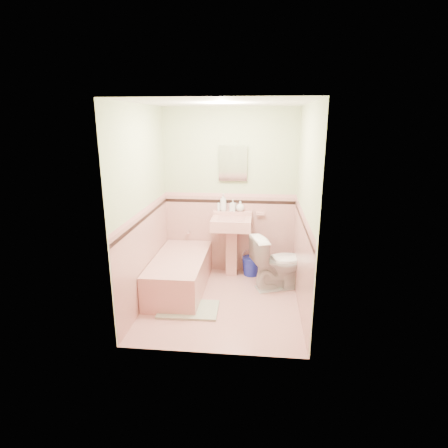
# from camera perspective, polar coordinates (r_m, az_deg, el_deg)

# --- Properties ---
(floor) EXTENTS (2.20, 2.20, 0.00)m
(floor) POSITION_cam_1_polar(r_m,az_deg,el_deg) (4.91, -0.30, -12.10)
(floor) COLOR tan
(floor) RESTS_ON ground
(ceiling) EXTENTS (2.20, 2.20, 0.00)m
(ceiling) POSITION_cam_1_polar(r_m,az_deg,el_deg) (4.34, -0.35, 18.46)
(ceiling) COLOR white
(ceiling) RESTS_ON ground
(wall_back) EXTENTS (2.50, 0.00, 2.50)m
(wall_back) POSITION_cam_1_polar(r_m,az_deg,el_deg) (5.53, 0.89, 4.89)
(wall_back) COLOR #EFE5C3
(wall_back) RESTS_ON ground
(wall_front) EXTENTS (2.50, 0.00, 2.50)m
(wall_front) POSITION_cam_1_polar(r_m,az_deg,el_deg) (3.41, -2.30, -2.13)
(wall_front) COLOR #EFE5C3
(wall_front) RESTS_ON ground
(wall_left) EXTENTS (0.00, 2.50, 2.50)m
(wall_left) POSITION_cam_1_polar(r_m,az_deg,el_deg) (4.67, -12.62, 2.45)
(wall_left) COLOR #EFE5C3
(wall_left) RESTS_ON ground
(wall_right) EXTENTS (0.00, 2.50, 2.50)m
(wall_right) POSITION_cam_1_polar(r_m,az_deg,el_deg) (4.47, 12.53, 1.85)
(wall_right) COLOR #EFE5C3
(wall_right) RESTS_ON ground
(wainscot_back) EXTENTS (2.00, 0.00, 2.00)m
(wainscot_back) POSITION_cam_1_polar(r_m,az_deg,el_deg) (5.68, 0.86, -1.58)
(wainscot_back) COLOR #D3958D
(wainscot_back) RESTS_ON ground
(wainscot_front) EXTENTS (2.00, 0.00, 2.00)m
(wainscot_front) POSITION_cam_1_polar(r_m,az_deg,el_deg) (3.68, -2.16, -11.75)
(wainscot_front) COLOR #D3958D
(wainscot_front) RESTS_ON ground
(wainscot_left) EXTENTS (0.00, 2.20, 2.20)m
(wainscot_left) POSITION_cam_1_polar(r_m,az_deg,el_deg) (4.86, -12.02, -5.02)
(wainscot_left) COLOR #D3958D
(wainscot_left) RESTS_ON ground
(wainscot_right) EXTENTS (0.00, 2.20, 2.20)m
(wainscot_right) POSITION_cam_1_polar(r_m,az_deg,el_deg) (4.67, 11.90, -5.91)
(wainscot_right) COLOR #D3958D
(wainscot_right) RESTS_ON ground
(accent_back) EXTENTS (2.00, 0.00, 2.00)m
(accent_back) POSITION_cam_1_polar(r_m,az_deg,el_deg) (5.54, 0.87, 3.54)
(accent_back) COLOR black
(accent_back) RESTS_ON ground
(accent_front) EXTENTS (2.00, 0.00, 2.00)m
(accent_front) POSITION_cam_1_polar(r_m,az_deg,el_deg) (3.47, -2.23, -4.08)
(accent_front) COLOR black
(accent_front) RESTS_ON ground
(accent_left) EXTENTS (0.00, 2.20, 2.20)m
(accent_left) POSITION_cam_1_polar(r_m,az_deg,el_deg) (4.70, -12.31, 0.91)
(accent_left) COLOR black
(accent_left) RESTS_ON ground
(accent_right) EXTENTS (0.00, 2.20, 2.20)m
(accent_right) POSITION_cam_1_polar(r_m,az_deg,el_deg) (4.50, 12.20, 0.26)
(accent_right) COLOR black
(accent_right) RESTS_ON ground
(cap_back) EXTENTS (2.00, 0.00, 2.00)m
(cap_back) POSITION_cam_1_polar(r_m,az_deg,el_deg) (5.52, 0.88, 4.55)
(cap_back) COLOR #D08E8B
(cap_back) RESTS_ON ground
(cap_front) EXTENTS (2.00, 0.00, 2.00)m
(cap_front) POSITION_cam_1_polar(r_m,az_deg,el_deg) (3.44, -2.25, -2.52)
(cap_front) COLOR #D08E8B
(cap_front) RESTS_ON ground
(cap_left) EXTENTS (0.00, 2.20, 2.20)m
(cap_left) POSITION_cam_1_polar(r_m,az_deg,el_deg) (4.68, -12.38, 2.09)
(cap_left) COLOR #D08E8B
(cap_left) RESTS_ON ground
(cap_right) EXTENTS (0.00, 2.20, 2.20)m
(cap_right) POSITION_cam_1_polar(r_m,az_deg,el_deg) (4.48, 12.28, 1.49)
(cap_right) COLOR #D08E8B
(cap_right) RESTS_ON ground
(bathtub) EXTENTS (0.70, 1.50, 0.45)m
(bathtub) POSITION_cam_1_polar(r_m,az_deg,el_deg) (5.20, -6.89, -7.80)
(bathtub) COLOR tan
(bathtub) RESTS_ON floor
(tub_faucet) EXTENTS (0.04, 0.12, 0.04)m
(tub_faucet) POSITION_cam_1_polar(r_m,az_deg,el_deg) (5.72, -5.47, -1.21)
(tub_faucet) COLOR silver
(tub_faucet) RESTS_ON wall_back
(sink) EXTENTS (0.59, 0.48, 0.92)m
(sink) POSITION_cam_1_polar(r_m,az_deg,el_deg) (5.51, 1.16, -3.69)
(sink) COLOR tan
(sink) RESTS_ON floor
(sink_faucet) EXTENTS (0.02, 0.02, 0.10)m
(sink_faucet) POSITION_cam_1_polar(r_m,az_deg,el_deg) (5.50, 1.31, 1.61)
(sink_faucet) COLOR silver
(sink_faucet) RESTS_ON sink
(medicine_cabinet) EXTENTS (0.36, 0.04, 0.45)m
(medicine_cabinet) POSITION_cam_1_polar(r_m,az_deg,el_deg) (5.43, 1.42, 9.48)
(medicine_cabinet) COLOR white
(medicine_cabinet) RESTS_ON wall_back
(soap_dish) EXTENTS (0.13, 0.07, 0.04)m
(soap_dish) POSITION_cam_1_polar(r_m,az_deg,el_deg) (5.54, 5.69, 1.65)
(soap_dish) COLOR tan
(soap_dish) RESTS_ON wall_back
(soap_bottle_left) EXTENTS (0.13, 0.13, 0.26)m
(soap_bottle_left) POSITION_cam_1_polar(r_m,az_deg,el_deg) (5.51, -0.12, 3.41)
(soap_bottle_left) COLOR #B2B2B2
(soap_bottle_left) RESTS_ON sink
(soap_bottle_mid) EXTENTS (0.10, 0.10, 0.18)m
(soap_bottle_mid) POSITION_cam_1_polar(r_m,az_deg,el_deg) (5.51, 1.39, 2.95)
(soap_bottle_mid) COLOR #B2B2B2
(soap_bottle_mid) RESTS_ON sink
(soap_bottle_right) EXTENTS (0.16, 0.16, 0.16)m
(soap_bottle_right) POSITION_cam_1_polar(r_m,az_deg,el_deg) (5.50, 2.54, 2.81)
(soap_bottle_right) COLOR #B2B2B2
(soap_bottle_right) RESTS_ON sink
(tube) EXTENTS (0.04, 0.04, 0.12)m
(tube) POSITION_cam_1_polar(r_m,az_deg,el_deg) (5.53, -0.85, 2.70)
(tube) COLOR white
(tube) RESTS_ON sink
(toilet) EXTENTS (0.86, 0.66, 0.78)m
(toilet) POSITION_cam_1_polar(r_m,az_deg,el_deg) (5.20, 8.56, -5.91)
(toilet) COLOR white
(toilet) RESTS_ON floor
(bucket) EXTENTS (0.37, 0.37, 0.28)m
(bucket) POSITION_cam_1_polar(r_m,az_deg,el_deg) (5.68, 4.27, -6.58)
(bucket) COLOR #1A249B
(bucket) RESTS_ON floor
(bath_mat) EXTENTS (0.75, 0.51, 0.03)m
(bath_mat) POSITION_cam_1_polar(r_m,az_deg,el_deg) (4.73, -5.54, -13.14)
(bath_mat) COLOR #9FAB8E
(bath_mat) RESTS_ON floor
(shoe) EXTENTS (0.15, 0.08, 0.06)m
(shoe) POSITION_cam_1_polar(r_m,az_deg,el_deg) (4.84, -6.68, -11.89)
(shoe) COLOR #BF1E59
(shoe) RESTS_ON bath_mat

